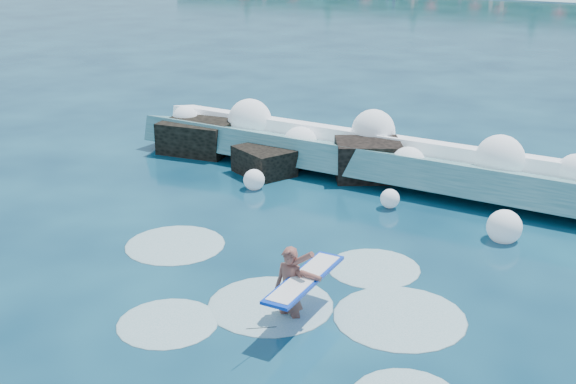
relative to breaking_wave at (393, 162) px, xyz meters
The scene contains 6 objects.
ground 7.60m from the breaking_wave, 103.32° to the right, with size 200.00×200.00×0.00m, color #07253C.
breaking_wave is the anchor object (origin of this frame).
rock_cluster 3.78m from the breaking_wave, 168.17° to the right, with size 8.02×3.17×1.25m.
surfer_with_board 8.39m from the breaking_wave, 79.29° to the right, with size 0.89×2.84×1.65m.
wave_spray 0.42m from the breaking_wave, 138.46° to the right, with size 15.10×4.51×1.80m.
surf_foam 7.68m from the breaking_wave, 81.21° to the right, with size 8.57×5.82×0.12m.
Camera 1 is at (9.10, -10.77, 6.60)m, focal length 45.00 mm.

